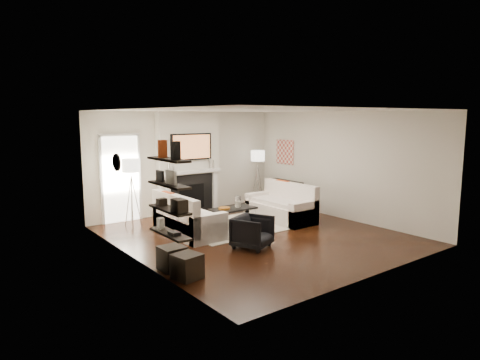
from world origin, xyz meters
TOP-DOWN VIEW (x-y plane):
  - room_envelope at (0.00, 0.00)m, footprint 6.00×6.00m
  - chimney_breast at (0.00, 2.88)m, footprint 1.80×0.25m
  - fireplace_surround at (0.00, 2.74)m, footprint 1.30×0.02m
  - firebox at (0.00, 2.73)m, footprint 0.75×0.02m
  - mantel_pilaster_l at (-0.72, 2.71)m, footprint 0.12×0.08m
  - mantel_pilaster_r at (0.72, 2.71)m, footprint 0.12×0.08m
  - mantel_shelf at (0.00, 2.69)m, footprint 1.70×0.18m
  - tv_body at (0.00, 2.71)m, footprint 1.20×0.06m
  - tv_screen at (0.00, 2.68)m, footprint 1.10×0.00m
  - candlestick_l_tall at (-0.55, 2.70)m, footprint 0.04×0.04m
  - candlestick_l_short at (-0.68, 2.70)m, footprint 0.04×0.04m
  - candlestick_r_tall at (0.55, 2.70)m, footprint 0.04×0.04m
  - candlestick_r_short at (0.68, 2.70)m, footprint 0.04×0.04m
  - hallway_panel at (-1.85, 2.98)m, footprint 0.90×0.02m
  - door_trim_l at (-2.33, 2.96)m, footprint 0.06×0.06m
  - door_trim_r at (-1.37, 2.96)m, footprint 0.06×0.06m
  - door_trim_top at (-1.85, 2.96)m, footprint 1.02×0.06m
  - rug at (0.07, 0.89)m, footprint 2.60×2.00m
  - loveseat_left_base at (-1.14, 0.95)m, footprint 0.85×1.80m
  - loveseat_left_back at (-1.47, 0.95)m, footprint 0.18×1.80m
  - loveseat_left_arm_n at (-1.14, 0.14)m, footprint 0.85×0.18m
  - loveseat_left_arm_s at (-1.14, 1.76)m, footprint 0.85×0.18m
  - loveseat_left_cushion at (-1.09, 0.95)m, footprint 0.63×1.44m
  - pillow_left_orange at (-1.47, 1.25)m, footprint 0.10×0.42m
  - pillow_left_charcoal at (-1.47, 0.65)m, footprint 0.10×0.40m
  - loveseat_right_base at (1.34, 0.70)m, footprint 0.85×1.80m
  - loveseat_right_back at (1.68, 0.70)m, footprint 0.18×1.80m
  - loveseat_right_arm_n at (1.34, -0.11)m, footprint 0.85×0.18m
  - loveseat_right_arm_s at (1.34, 1.51)m, footprint 0.85×0.18m
  - loveseat_right_cushion at (1.29, 0.70)m, footprint 0.63×1.44m
  - pillow_right_orange at (1.68, 1.00)m, footprint 0.10×0.42m
  - pillow_right_charcoal at (1.68, 0.40)m, footprint 0.10×0.40m
  - coffee_table at (0.10, 1.02)m, footprint 1.10×0.55m
  - coffee_leg_nw at (-0.40, 0.80)m, footprint 0.02×0.02m
  - coffee_leg_ne at (0.60, 0.80)m, footprint 0.02×0.02m
  - coffee_leg_sw at (-0.40, 1.24)m, footprint 0.02×0.02m
  - coffee_leg_se at (0.60, 1.24)m, footprint 0.02×0.02m
  - hurricane_glass at (0.25, 1.02)m, footprint 0.15×0.15m
  - hurricane_candle at (0.25, 1.02)m, footprint 0.10×0.10m
  - copper_bowl at (-0.15, 1.02)m, footprint 0.28×0.28m
  - armchair at (-0.62, -0.62)m, footprint 0.87×0.85m
  - lamp_left_post at (-1.85, 2.33)m, footprint 0.02×0.02m
  - lamp_left_shade at (-1.85, 2.33)m, footprint 0.40×0.40m
  - lamp_left_leg_a at (-1.74, 2.33)m, footprint 0.25×0.02m
  - lamp_left_leg_b at (-1.91, 2.43)m, footprint 0.14×0.22m
  - lamp_left_leg_c at (-1.91, 2.24)m, footprint 0.14×0.22m
  - lamp_right_post at (2.05, 2.46)m, footprint 0.02×0.02m
  - lamp_right_shade at (2.05, 2.46)m, footprint 0.40×0.40m
  - lamp_right_leg_a at (2.16, 2.46)m, footprint 0.25×0.02m
  - lamp_right_leg_b at (2.00, 2.55)m, footprint 0.14×0.22m
  - lamp_right_leg_c at (1.99, 2.36)m, footprint 0.14×0.22m
  - console_top at (2.57, 1.88)m, footprint 0.35×1.20m
  - console_leg_n at (2.57, 1.33)m, footprint 0.30×0.04m
  - console_leg_s at (2.57, 2.43)m, footprint 0.30×0.04m
  - wall_art at (2.73, 2.05)m, footprint 0.03×0.70m
  - shelf_bottom at (-2.62, -1.00)m, footprint 0.25×1.00m
  - shelf_lower at (-2.62, -1.00)m, footprint 0.25×1.00m
  - shelf_upper at (-2.62, -1.00)m, footprint 0.25×1.00m
  - shelf_top at (-2.62, -1.00)m, footprint 0.25×1.00m
  - decor_magfile_a at (-2.62, -1.24)m, footprint 0.12×0.10m
  - decor_magfile_b at (-2.62, -0.81)m, footprint 0.12×0.10m
  - decor_frame_a at (-2.62, -1.07)m, footprint 0.04×0.30m
  - decor_frame_b at (-2.62, -0.70)m, footprint 0.04×0.22m
  - decor_wine_rack at (-2.62, -1.32)m, footprint 0.18×0.25m
  - decor_box_small at (-2.62, -0.73)m, footprint 0.15×0.12m
  - decor_books at (-2.62, -1.14)m, footprint 0.14×0.20m
  - decor_box_tall at (-2.62, -0.67)m, footprint 0.10×0.10m
  - clock_rim at (-2.73, 0.90)m, footprint 0.04×0.34m
  - clock_face at (-2.71, 0.90)m, footprint 0.01×0.29m
  - ottoman_near at (-2.47, -0.76)m, footprint 0.42×0.42m
  - ottoman_far at (-2.47, -1.26)m, footprint 0.47×0.47m

SIDE VIEW (x-z plane):
  - rug at x=0.07m, z-range 0.00..0.01m
  - coffee_leg_nw at x=-0.40m, z-range 0.00..0.38m
  - coffee_leg_ne at x=0.60m, z-range 0.00..0.38m
  - coffee_leg_sw at x=-0.40m, z-range 0.00..0.38m
  - coffee_leg_se at x=0.60m, z-range 0.00..0.38m
  - ottoman_near at x=-2.47m, z-range 0.00..0.40m
  - ottoman_far at x=-2.47m, z-range 0.00..0.40m
  - loveseat_left_base at x=-1.14m, z-range 0.00..0.42m
  - loveseat_right_base at x=1.34m, z-range 0.00..0.42m
  - loveseat_left_arm_n at x=-1.14m, z-range 0.00..0.60m
  - loveseat_left_arm_s at x=-1.14m, z-range 0.00..0.60m
  - loveseat_right_arm_n at x=1.34m, z-range 0.00..0.60m
  - loveseat_right_arm_s at x=1.34m, z-range 0.00..0.60m
  - armchair at x=-0.62m, z-range 0.00..0.69m
  - console_leg_n at x=2.57m, z-range 0.00..0.71m
  - console_leg_s at x=2.57m, z-range 0.00..0.71m
  - coffee_table at x=0.10m, z-range 0.38..0.42m
  - copper_bowl at x=-0.15m, z-range 0.42..0.47m
  - firebox at x=0.00m, z-range 0.12..0.78m
  - loveseat_left_cushion at x=-1.09m, z-range 0.42..0.52m
  - loveseat_right_cushion at x=1.29m, z-range 0.42..0.52m
  - hurricane_candle at x=0.25m, z-range 0.42..0.57m
  - fireplace_surround at x=0.00m, z-range 0.00..1.04m
  - loveseat_left_back at x=-1.47m, z-range 0.13..0.93m
  - loveseat_right_back at x=1.68m, z-range 0.13..0.93m
  - mantel_pilaster_l at x=-0.72m, z-range 0.00..1.10m
  - mantel_pilaster_r at x=0.72m, z-range 0.00..1.10m
  - hurricane_glass at x=0.25m, z-range 0.43..0.69m
  - lamp_left_leg_a at x=-1.74m, z-range -0.02..1.22m
  - lamp_left_leg_b at x=-1.91m, z-range -0.02..1.22m
  - lamp_left_leg_c at x=-1.91m, z-range -0.02..1.22m
  - lamp_right_leg_a at x=2.16m, z-range -0.02..1.22m
  - lamp_right_leg_b at x=2.00m, z-range -0.02..1.22m
  - lamp_right_leg_c at x=1.99m, z-range -0.02..1.22m
  - lamp_left_post at x=-1.85m, z-range 0.00..1.20m
  - lamp_right_post at x=2.05m, z-range 0.00..1.20m
  - shelf_bottom at x=-2.62m, z-range 0.68..0.72m
  - pillow_left_charcoal at x=-1.47m, z-range 0.52..0.92m
  - pillow_right_charcoal at x=1.68m, z-range 0.52..0.92m
  - pillow_left_orange at x=-1.47m, z-range 0.52..0.94m
  - pillow_right_orange at x=1.68m, z-range 0.52..0.94m
  - console_top at x=2.57m, z-range 0.71..0.75m
  - decor_books at x=-2.62m, z-range 0.72..0.77m
  - decor_box_tall at x=-2.62m, z-range 0.72..0.90m
  - door_trim_l at x=-2.33m, z-range -0.03..2.13m
  - door_trim_r at x=-1.37m, z-range -0.03..2.13m
  - hallway_panel at x=-1.85m, z-range 0.00..2.10m
  - shelf_lower at x=-2.62m, z-range 1.08..1.12m
  - mantel_shelf at x=0.00m, z-range 1.09..1.16m
  - decor_box_small at x=-2.62m, z-range 1.12..1.24m
  - decor_wine_rack at x=-2.62m, z-range 1.12..1.32m
  - candlestick_l_short at x=-0.68m, z-range 1.15..1.40m
  - candlestick_r_short at x=0.68m, z-range 1.15..1.40m
  - candlestick_l_tall at x=-0.55m, z-range 1.16..1.45m
  - candlestick_r_tall at x=0.55m, z-range 1.16..1.45m
  - room_envelope at x=0.00m, z-range -1.65..4.35m
  - chimney_breast at x=0.00m, z-range 0.00..2.70m
  - lamp_left_shade at x=-1.85m, z-range 1.30..1.60m
  - lamp_right_shade at x=2.05m, z-range 1.30..1.60m
  - shelf_upper at x=-2.62m, z-range 1.48..1.52m
  - wall_art at x=2.73m, z-range 1.20..1.90m
  - decor_frame_b at x=-2.62m, z-range 1.52..1.70m
  - decor_frame_a at x=-2.62m, z-range 1.52..1.74m
  - clock_rim at x=-2.73m, z-range 1.53..1.87m
  - clock_face at x=-2.71m, z-range 1.55..1.84m
  - tv_screen at x=0.00m, z-range 1.47..2.09m
  - tv_body at x=0.00m, z-range 1.43..2.13m
  - shelf_top at x=-2.62m, z-range 1.88..1.92m
  - decor_magfile_a at x=-2.62m, z-range 1.92..2.20m
  - decor_magfile_b at x=-2.62m, z-range 1.92..2.20m
  - door_trim_top at x=-1.85m, z-range 2.10..2.16m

